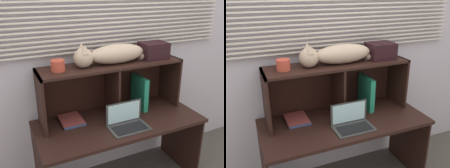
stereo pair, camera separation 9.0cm
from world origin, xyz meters
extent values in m
cube|color=#BBB4C3|center=(0.00, 0.55, 1.25)|extent=(4.40, 0.04, 2.50)
cube|color=silver|center=(0.00, 0.50, 1.28)|extent=(2.57, 0.02, 0.01)
cube|color=silver|center=(0.00, 0.50, 1.32)|extent=(2.57, 0.02, 0.01)
cube|color=silver|center=(0.00, 0.50, 1.36)|extent=(2.57, 0.02, 0.01)
cube|color=silver|center=(0.00, 0.50, 1.39)|extent=(2.57, 0.02, 0.01)
cube|color=silver|center=(0.00, 0.50, 1.43)|extent=(2.57, 0.02, 0.01)
cube|color=silver|center=(0.00, 0.50, 1.47)|extent=(2.57, 0.02, 0.01)
cube|color=silver|center=(0.00, 0.50, 1.51)|extent=(2.57, 0.02, 0.01)
cube|color=silver|center=(0.00, 0.50, 1.55)|extent=(2.57, 0.02, 0.01)
cube|color=silver|center=(0.00, 0.50, 1.59)|extent=(2.57, 0.02, 0.01)
cube|color=silver|center=(0.00, 0.50, 1.62)|extent=(2.57, 0.02, 0.01)
cube|color=silver|center=(0.00, 0.50, 1.66)|extent=(2.57, 0.02, 0.01)
cube|color=silver|center=(0.00, 0.50, 1.70)|extent=(2.57, 0.02, 0.01)
cube|color=black|center=(0.00, 0.19, 0.69)|extent=(1.45, 0.65, 0.03)
cube|color=black|center=(0.72, 0.19, 0.34)|extent=(0.02, 0.58, 0.68)
cube|color=black|center=(0.00, 0.34, 1.17)|extent=(1.28, 0.33, 0.02)
cube|color=black|center=(-0.63, 0.34, 0.95)|extent=(0.02, 0.33, 0.48)
cube|color=black|center=(0.63, 0.34, 0.95)|extent=(0.02, 0.33, 0.48)
cube|color=black|center=(0.00, 0.34, 0.93)|extent=(0.02, 0.31, 0.46)
cube|color=black|center=(0.00, 0.50, 0.95)|extent=(1.28, 0.01, 0.48)
ellipsoid|color=tan|center=(0.05, 0.34, 1.27)|extent=(0.51, 0.18, 0.16)
sphere|color=tan|center=(-0.26, 0.34, 1.27)|extent=(0.16, 0.16, 0.16)
cone|color=tan|center=(-0.26, 0.30, 1.35)|extent=(0.07, 0.07, 0.07)
cone|color=#BEA38E|center=(-0.26, 0.38, 1.35)|extent=(0.07, 0.07, 0.07)
cylinder|color=tan|center=(0.39, 0.34, 1.22)|extent=(0.23, 0.06, 0.06)
cube|color=#373737|center=(0.01, 0.03, 0.71)|extent=(0.33, 0.20, 0.01)
cube|color=#373737|center=(0.01, 0.13, 0.81)|extent=(0.33, 0.01, 0.19)
cube|color=#B2E0EA|center=(0.01, 0.12, 0.81)|extent=(0.30, 0.00, 0.17)
cube|color=black|center=(0.01, 0.02, 0.72)|extent=(0.28, 0.14, 0.00)
cube|color=#208262|center=(0.29, 0.34, 0.86)|extent=(0.05, 0.25, 0.32)
cube|color=#324A84|center=(-0.39, 0.34, 0.72)|extent=(0.19, 0.23, 0.02)
cube|color=brown|center=(-0.39, 0.34, 0.74)|extent=(0.19, 0.23, 0.02)
cylinder|color=#BA4332|center=(-0.47, 0.34, 1.23)|extent=(0.11, 0.11, 0.09)
cube|color=black|center=(0.42, 0.34, 1.26)|extent=(0.24, 0.19, 0.15)
camera|label=1|loc=(-0.90, -1.55, 1.81)|focal=40.56mm
camera|label=2|loc=(-0.81, -1.59, 1.81)|focal=40.56mm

